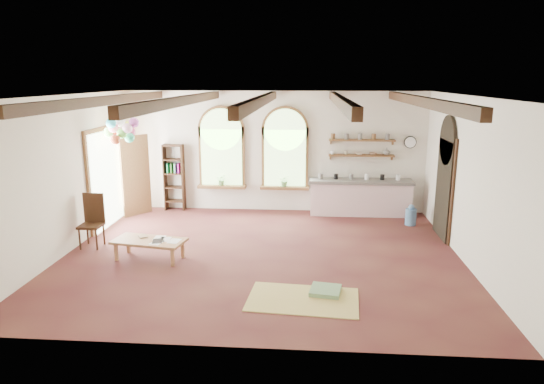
# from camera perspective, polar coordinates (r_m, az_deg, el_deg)

# --- Properties ---
(floor) EXTENTS (8.00, 8.00, 0.00)m
(floor) POSITION_cam_1_polar(r_m,az_deg,el_deg) (9.99, -1.25, -7.40)
(floor) COLOR brown
(floor) RESTS_ON ground
(ceiling_beams) EXTENTS (6.20, 6.80, 0.18)m
(ceiling_beams) POSITION_cam_1_polar(r_m,az_deg,el_deg) (9.35, -1.34, 10.66)
(ceiling_beams) COLOR #3A2012
(ceiling_beams) RESTS_ON ceiling
(window_left) EXTENTS (1.30, 0.28, 2.20)m
(window_left) POSITION_cam_1_polar(r_m,az_deg,el_deg) (13.07, -5.95, 4.88)
(window_left) COLOR brown
(window_left) RESTS_ON floor
(window_right) EXTENTS (1.30, 0.28, 2.20)m
(window_right) POSITION_cam_1_polar(r_m,az_deg,el_deg) (12.88, 1.54, 4.82)
(window_right) COLOR brown
(window_right) RESTS_ON floor
(left_doorway) EXTENTS (0.10, 1.90, 2.50)m
(left_doorway) POSITION_cam_1_polar(r_m,az_deg,el_deg) (12.35, -18.98, 1.46)
(left_doorway) COLOR brown
(left_doorway) RESTS_ON floor
(right_doorway) EXTENTS (0.10, 1.30, 2.40)m
(right_doorway) POSITION_cam_1_polar(r_m,az_deg,el_deg) (11.47, 19.54, 0.29)
(right_doorway) COLOR black
(right_doorway) RESTS_ON floor
(kitchen_counter) EXTENTS (2.68, 0.62, 0.94)m
(kitchen_counter) POSITION_cam_1_polar(r_m,az_deg,el_deg) (12.94, 10.34, -0.57)
(kitchen_counter) COLOR beige
(kitchen_counter) RESTS_ON floor
(wall_shelf_lower) EXTENTS (1.70, 0.24, 0.04)m
(wall_shelf_lower) POSITION_cam_1_polar(r_m,az_deg,el_deg) (12.90, 10.46, 4.25)
(wall_shelf_lower) COLOR brown
(wall_shelf_lower) RESTS_ON wall_back
(wall_shelf_upper) EXTENTS (1.70, 0.24, 0.04)m
(wall_shelf_upper) POSITION_cam_1_polar(r_m,az_deg,el_deg) (12.85, 10.53, 6.01)
(wall_shelf_upper) COLOR brown
(wall_shelf_upper) RESTS_ON wall_back
(wall_clock) EXTENTS (0.32, 0.04, 0.32)m
(wall_clock) POSITION_cam_1_polar(r_m,az_deg,el_deg) (13.12, 15.95, 5.65)
(wall_clock) COLOR black
(wall_clock) RESTS_ON wall_back
(bookshelf) EXTENTS (0.53, 0.32, 1.80)m
(bookshelf) POSITION_cam_1_polar(r_m,az_deg,el_deg) (13.39, -11.44, 1.71)
(bookshelf) COLOR #3A2012
(bookshelf) RESTS_ON floor
(coffee_table) EXTENTS (1.50, 0.88, 0.40)m
(coffee_table) POSITION_cam_1_polar(r_m,az_deg,el_deg) (9.95, -14.26, -5.73)
(coffee_table) COLOR #B37E52
(coffee_table) RESTS_ON floor
(side_chair) EXTENTS (0.46, 0.46, 1.14)m
(side_chair) POSITION_cam_1_polar(r_m,az_deg,el_deg) (11.04, -20.40, -4.41)
(side_chair) COLOR #3A2012
(side_chair) RESTS_ON floor
(floor_mat) EXTENTS (1.87, 1.25, 0.02)m
(floor_mat) POSITION_cam_1_polar(r_m,az_deg,el_deg) (8.10, 3.66, -12.49)
(floor_mat) COLOR tan
(floor_mat) RESTS_ON floor
(floor_cushion) EXTENTS (0.57, 0.57, 0.09)m
(floor_cushion) POSITION_cam_1_polar(r_m,az_deg,el_deg) (8.35, 6.30, -11.48)
(floor_cushion) COLOR #678B60
(floor_cushion) RESTS_ON floor
(water_jug_a) EXTENTS (0.29, 0.29, 0.55)m
(water_jug_a) POSITION_cam_1_polar(r_m,az_deg,el_deg) (13.10, 13.78, -1.63)
(water_jug_a) COLOR #507DAC
(water_jug_a) RESTS_ON floor
(water_jug_b) EXTENTS (0.27, 0.27, 0.52)m
(water_jug_b) POSITION_cam_1_polar(r_m,az_deg,el_deg) (12.37, 16.01, -2.74)
(water_jug_b) COLOR #507DAC
(water_jug_b) RESTS_ON floor
(balloon_cluster) EXTENTS (0.88, 0.88, 1.15)m
(balloon_cluster) POSITION_cam_1_polar(r_m,az_deg,el_deg) (11.79, -17.32, 6.96)
(balloon_cluster) COLOR white
(balloon_cluster) RESTS_ON floor
(table_book) EXTENTS (0.25, 0.28, 0.02)m
(table_book) POSITION_cam_1_polar(r_m,az_deg,el_deg) (10.13, -15.42, -5.11)
(table_book) COLOR olive
(table_book) RESTS_ON coffee_table
(tablet) EXTENTS (0.24, 0.30, 0.01)m
(tablet) POSITION_cam_1_polar(r_m,az_deg,el_deg) (9.81, -13.34, -5.63)
(tablet) COLOR black
(tablet) RESTS_ON coffee_table
(potted_plant_left) EXTENTS (0.27, 0.23, 0.30)m
(potted_plant_left) POSITION_cam_1_polar(r_m,az_deg,el_deg) (13.11, -5.95, 1.43)
(potted_plant_left) COLOR #598C4C
(potted_plant_left) RESTS_ON window_left
(potted_plant_right) EXTENTS (0.27, 0.23, 0.30)m
(potted_plant_right) POSITION_cam_1_polar(r_m,az_deg,el_deg) (12.91, 1.49, 1.32)
(potted_plant_right) COLOR #598C4C
(potted_plant_right) RESTS_ON window_right
(shelf_cup_a) EXTENTS (0.12, 0.10, 0.10)m
(shelf_cup_a) POSITION_cam_1_polar(r_m,az_deg,el_deg) (12.84, 7.13, 4.63)
(shelf_cup_a) COLOR white
(shelf_cup_a) RESTS_ON wall_shelf_lower
(shelf_cup_b) EXTENTS (0.10, 0.10, 0.09)m
(shelf_cup_b) POSITION_cam_1_polar(r_m,az_deg,el_deg) (12.86, 8.69, 4.59)
(shelf_cup_b) COLOR beige
(shelf_cup_b) RESTS_ON wall_shelf_lower
(shelf_bowl_a) EXTENTS (0.22, 0.22, 0.05)m
(shelf_bowl_a) POSITION_cam_1_polar(r_m,az_deg,el_deg) (12.89, 10.24, 4.46)
(shelf_bowl_a) COLOR beige
(shelf_bowl_a) RESTS_ON wall_shelf_lower
(shelf_bowl_b) EXTENTS (0.20, 0.20, 0.06)m
(shelf_bowl_b) POSITION_cam_1_polar(r_m,az_deg,el_deg) (12.93, 11.79, 4.44)
(shelf_bowl_b) COLOR #8C664C
(shelf_bowl_b) RESTS_ON wall_shelf_lower
(shelf_vase) EXTENTS (0.18, 0.18, 0.19)m
(shelf_vase) POSITION_cam_1_polar(r_m,az_deg,el_deg) (12.97, 13.34, 4.68)
(shelf_vase) COLOR slate
(shelf_vase) RESTS_ON wall_shelf_lower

